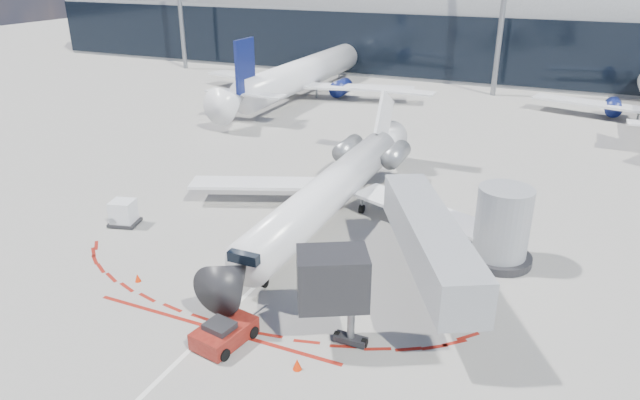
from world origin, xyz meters
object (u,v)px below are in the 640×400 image
at_px(pushback_tug, 224,333).
at_px(uld_container, 124,213).
at_px(regional_jet, 336,185).
at_px(ramp_worker, 217,293).

xyz_separation_m(pushback_tug, uld_container, (-13.46, 8.36, 0.33)).
height_order(regional_jet, pushback_tug, regional_jet).
relative_size(regional_jet, pushback_tug, 5.87).
xyz_separation_m(regional_jet, ramp_worker, (-1.17, -13.28, -1.40)).
distance_m(regional_jet, uld_container, 14.75).
xyz_separation_m(regional_jet, uld_container, (-12.81, -7.15, -1.50)).
distance_m(regional_jet, pushback_tug, 15.63).
bearing_deg(regional_jet, uld_container, -150.84).
relative_size(pushback_tug, uld_container, 2.16).
bearing_deg(ramp_worker, pushback_tug, 108.50).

